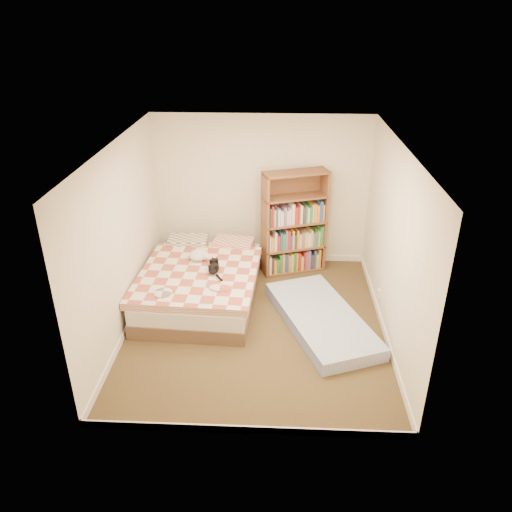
{
  "coord_description": "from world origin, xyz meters",
  "views": [
    {
      "loc": [
        0.28,
        -5.78,
        3.97
      ],
      "look_at": [
        -0.01,
        0.3,
        0.91
      ],
      "focal_mm": 35.0,
      "sensor_mm": 36.0,
      "label": 1
    }
  ],
  "objects_px": {
    "bed": "(201,282)",
    "bookshelf": "(294,236)",
    "black_cat": "(214,267)",
    "white_dog": "(199,255)",
    "floor_mattress": "(321,319)"
  },
  "relations": [
    {
      "from": "white_dog",
      "to": "black_cat",
      "type": "bearing_deg",
      "value": -69.14
    },
    {
      "from": "bed",
      "to": "black_cat",
      "type": "xyz_separation_m",
      "value": [
        0.22,
        -0.14,
        0.33
      ]
    },
    {
      "from": "black_cat",
      "to": "white_dog",
      "type": "height_order",
      "value": "white_dog"
    },
    {
      "from": "bed",
      "to": "floor_mattress",
      "type": "bearing_deg",
      "value": -16.98
    },
    {
      "from": "bookshelf",
      "to": "white_dog",
      "type": "relative_size",
      "value": 4.6
    },
    {
      "from": "bed",
      "to": "black_cat",
      "type": "height_order",
      "value": "black_cat"
    },
    {
      "from": "floor_mattress",
      "to": "white_dog",
      "type": "distance_m",
      "value": 2.06
    },
    {
      "from": "bookshelf",
      "to": "black_cat",
      "type": "relative_size",
      "value": 2.98
    },
    {
      "from": "floor_mattress",
      "to": "bookshelf",
      "type": "bearing_deg",
      "value": 81.52
    },
    {
      "from": "bed",
      "to": "bookshelf",
      "type": "xyz_separation_m",
      "value": [
        1.39,
        0.99,
        0.33
      ]
    },
    {
      "from": "bed",
      "to": "bookshelf",
      "type": "bearing_deg",
      "value": 38.46
    },
    {
      "from": "bookshelf",
      "to": "white_dog",
      "type": "distance_m",
      "value": 1.65
    },
    {
      "from": "bed",
      "to": "floor_mattress",
      "type": "height_order",
      "value": "bed"
    },
    {
      "from": "bed",
      "to": "floor_mattress",
      "type": "xyz_separation_m",
      "value": [
        1.75,
        -0.64,
        -0.18
      ]
    },
    {
      "from": "bookshelf",
      "to": "white_dog",
      "type": "xyz_separation_m",
      "value": [
        -1.44,
        -0.8,
        0.01
      ]
    }
  ]
}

